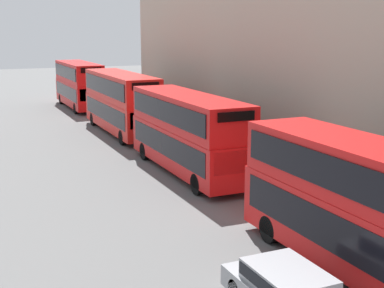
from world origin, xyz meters
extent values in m
cube|color=red|center=(1.60, 4.60, 1.42)|extent=(2.55, 10.61, 2.14)
cube|color=red|center=(1.60, 4.60, 3.34)|extent=(2.50, 10.40, 1.71)
cube|color=black|center=(1.60, 4.60, 1.68)|extent=(2.59, 9.77, 1.20)
cube|color=black|center=(1.60, 4.60, 3.43)|extent=(2.59, 9.77, 1.03)
cylinder|color=black|center=(0.48, 8.30, 0.50)|extent=(0.30, 1.00, 1.00)
cylinder|color=black|center=(2.73, 8.30, 0.50)|extent=(0.30, 1.00, 1.00)
cube|color=red|center=(1.60, 18.21, 1.38)|extent=(2.55, 10.59, 2.06)
cube|color=red|center=(1.60, 18.21, 3.29)|extent=(2.50, 10.38, 1.77)
cube|color=black|center=(1.60, 18.21, 1.62)|extent=(2.59, 9.75, 1.15)
cube|color=black|center=(1.60, 18.21, 3.38)|extent=(2.59, 9.75, 1.06)
cube|color=black|center=(1.60, 12.94, 1.79)|extent=(2.17, 0.06, 1.03)
cube|color=black|center=(1.60, 12.94, 3.82)|extent=(1.78, 0.06, 0.42)
cylinder|color=black|center=(0.48, 14.51, 0.50)|extent=(0.30, 1.00, 1.00)
cylinder|color=black|center=(2.73, 14.51, 0.50)|extent=(0.30, 1.00, 1.00)
cylinder|color=black|center=(0.48, 21.91, 0.50)|extent=(0.30, 1.00, 1.00)
cylinder|color=black|center=(2.73, 21.91, 0.50)|extent=(0.30, 1.00, 1.00)
cube|color=red|center=(1.60, 30.31, 1.41)|extent=(2.55, 11.15, 2.11)
cube|color=red|center=(1.60, 30.31, 3.42)|extent=(2.50, 10.92, 1.91)
cube|color=black|center=(1.60, 30.31, 1.66)|extent=(2.59, 10.26, 1.18)
cube|color=black|center=(1.60, 30.31, 3.51)|extent=(2.59, 10.26, 1.14)
cube|color=black|center=(1.60, 24.77, 1.83)|extent=(2.17, 0.06, 1.06)
cube|color=black|center=(1.60, 24.77, 3.99)|extent=(1.78, 0.06, 0.46)
cylinder|color=black|center=(0.48, 26.34, 0.50)|extent=(0.30, 1.00, 1.00)
cylinder|color=black|center=(2.73, 26.34, 0.50)|extent=(0.30, 1.00, 1.00)
cylinder|color=black|center=(0.48, 34.28, 0.50)|extent=(0.30, 1.00, 1.00)
cylinder|color=black|center=(2.73, 34.28, 0.50)|extent=(0.30, 1.00, 1.00)
cube|color=red|center=(1.60, 44.21, 1.42)|extent=(2.55, 10.31, 2.14)
cube|color=red|center=(1.60, 44.21, 3.43)|extent=(2.50, 10.10, 1.87)
cube|color=black|center=(1.60, 44.21, 1.68)|extent=(2.59, 9.48, 1.20)
cube|color=black|center=(1.60, 44.21, 3.52)|extent=(2.59, 9.48, 1.12)
cube|color=black|center=(1.60, 39.09, 1.85)|extent=(2.17, 0.06, 1.07)
cube|color=black|center=(1.60, 39.09, 3.99)|extent=(1.78, 0.06, 0.45)
cylinder|color=black|center=(0.48, 40.66, 0.50)|extent=(0.30, 1.00, 1.00)
cylinder|color=black|center=(2.73, 40.66, 0.50)|extent=(0.30, 1.00, 1.00)
cylinder|color=black|center=(0.48, 47.77, 0.50)|extent=(0.30, 1.00, 1.00)
cylinder|color=black|center=(2.73, 47.77, 0.50)|extent=(0.30, 1.00, 1.00)
cube|color=gray|center=(-1.80, 3.83, 1.06)|extent=(1.65, 2.37, 0.54)
cube|color=black|center=(-1.80, 3.83, 1.09)|extent=(1.69, 2.25, 0.35)
cylinder|color=black|center=(-0.97, 5.10, 0.32)|extent=(0.22, 0.64, 0.64)
cylinder|color=#26262D|center=(4.32, 33.85, 0.76)|extent=(0.36, 0.36, 1.51)
sphere|color=tan|center=(4.32, 33.85, 1.62)|extent=(0.22, 0.22, 0.22)
camera|label=1|loc=(-9.43, -7.01, 7.53)|focal=50.00mm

